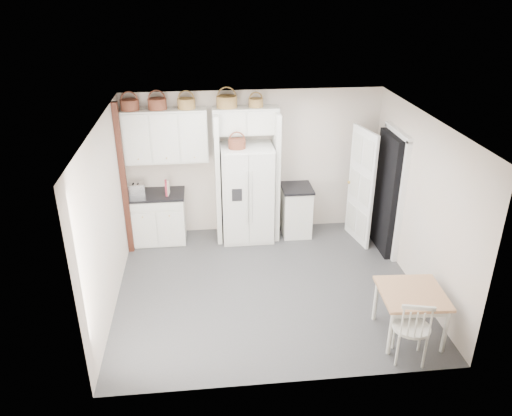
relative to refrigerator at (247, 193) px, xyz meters
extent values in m
plane|color=#434345|center=(0.15, -1.65, -0.86)|extent=(4.50, 4.50, 0.00)
plane|color=white|center=(0.15, -1.65, 1.74)|extent=(4.50, 4.50, 0.00)
plane|color=beige|center=(0.15, 0.35, 0.44)|extent=(4.50, 0.00, 4.50)
plane|color=beige|center=(-2.10, -1.65, 0.44)|extent=(0.00, 4.00, 4.00)
plane|color=beige|center=(2.40, -1.65, 0.44)|extent=(0.00, 4.00, 4.00)
cube|color=silver|center=(0.00, 0.00, 0.00)|extent=(0.89, 0.72, 1.73)
cube|color=beige|center=(-1.59, 0.05, -0.43)|extent=(0.94, 0.59, 0.87)
cube|color=beige|center=(0.90, 0.05, -0.42)|extent=(0.50, 0.60, 0.88)
cube|color=#A97448|center=(1.85, -2.97, -0.53)|extent=(0.86, 0.86, 0.68)
cube|color=beige|center=(1.69, -3.40, -0.40)|extent=(0.54, 0.51, 0.94)
cube|color=black|center=(-1.59, 0.05, 0.03)|extent=(0.98, 0.63, 0.04)
cube|color=black|center=(0.90, 0.05, 0.04)|extent=(0.54, 0.64, 0.04)
cube|color=silver|center=(-1.91, 0.02, 0.15)|extent=(0.31, 0.19, 0.20)
cube|color=maroon|center=(-1.40, -0.03, 0.17)|extent=(0.05, 0.17, 0.25)
cube|color=beige|center=(-1.37, -0.03, 0.16)|extent=(0.06, 0.16, 0.23)
cylinder|color=brown|center=(-1.89, 0.18, 1.57)|extent=(0.30, 0.30, 0.17)
cylinder|color=brown|center=(-1.45, 0.18, 1.58)|extent=(0.31, 0.31, 0.18)
cylinder|color=brown|center=(-0.97, 0.18, 1.57)|extent=(0.29, 0.29, 0.17)
cylinder|color=brown|center=(-0.31, 0.18, 1.58)|extent=(0.34, 0.34, 0.19)
cylinder|color=brown|center=(0.17, 0.18, 1.56)|extent=(0.24, 0.24, 0.14)
cylinder|color=brown|center=(-0.17, -0.10, 0.94)|extent=(0.29, 0.29, 0.15)
cube|color=beige|center=(-1.35, 0.18, 1.04)|extent=(1.40, 0.34, 0.90)
cube|color=beige|center=(0.00, 0.18, 1.26)|extent=(1.12, 0.34, 0.45)
cube|color=beige|center=(-0.51, 0.05, 0.29)|extent=(0.08, 0.60, 2.30)
cube|color=beige|center=(0.51, 0.05, 0.29)|extent=(0.08, 0.60, 2.30)
cube|color=black|center=(-2.05, -0.30, 0.44)|extent=(0.09, 0.09, 2.60)
cube|color=black|center=(2.31, -0.65, 0.16)|extent=(0.18, 0.85, 2.05)
cube|color=white|center=(1.95, -0.32, 0.16)|extent=(0.21, 0.79, 2.05)
camera|label=1|loc=(-0.71, -8.03, 3.49)|focal=35.00mm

